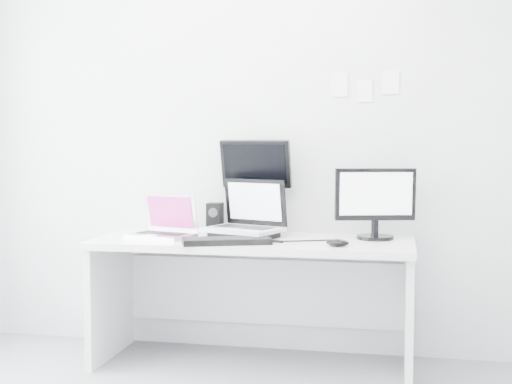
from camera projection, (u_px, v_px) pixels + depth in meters
back_wall at (265, 131)px, 4.33m from camera, size 3.60×0.00×3.60m
desk at (253, 303)px, 4.05m from camera, size 1.80×0.70×0.73m
macbook at (161, 215)px, 4.08m from camera, size 0.42×0.36×0.27m
speaker at (215, 218)px, 4.32m from camera, size 0.12×0.12×0.18m
dell_laptop at (243, 208)px, 4.09m from camera, size 0.50×0.45×0.34m
rear_monitor at (256, 185)px, 4.30m from camera, size 0.44×0.19×0.58m
samsung_monitor at (376, 202)px, 4.01m from camera, size 0.49×0.31×0.42m
keyboard at (227, 241)px, 3.84m from camera, size 0.50×0.33×0.03m
mouse at (338, 243)px, 3.74m from camera, size 0.12×0.08×0.04m
wall_note_0 at (339, 85)px, 4.21m from camera, size 0.10×0.00×0.14m
wall_note_1 at (365, 91)px, 4.19m from camera, size 0.09×0.00×0.13m
wall_note_2 at (391, 82)px, 4.15m from camera, size 0.10×0.00×0.14m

